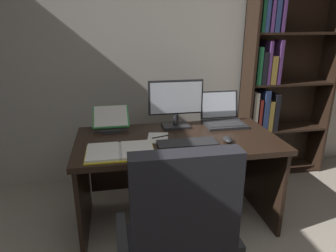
% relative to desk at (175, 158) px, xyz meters
% --- Properties ---
extents(wall_back, '(5.38, 0.12, 2.66)m').
position_rel_desk_xyz_m(wall_back, '(0.24, 0.84, 0.80)').
color(wall_back, '#B2ADA3').
rests_on(wall_back, ground).
extents(desk, '(1.51, 0.76, 0.73)m').
position_rel_desk_xyz_m(desk, '(0.00, 0.00, 0.00)').
color(desk, black).
rests_on(desk, ground).
extents(bookshelf, '(0.90, 0.28, 1.95)m').
position_rel_desk_xyz_m(bookshelf, '(1.17, 0.63, 0.43)').
color(bookshelf, black).
rests_on(bookshelf, ground).
extents(monitor, '(0.45, 0.16, 0.39)m').
position_rel_desk_xyz_m(monitor, '(0.04, 0.18, 0.40)').
color(monitor, '#232326').
rests_on(monitor, desk).
extents(laptop, '(0.34, 0.31, 0.26)m').
position_rel_desk_xyz_m(laptop, '(0.45, 0.18, 0.26)').
color(laptop, '#232326').
rests_on(laptop, desk).
extents(keyboard, '(0.42, 0.15, 0.02)m').
position_rel_desk_xyz_m(keyboard, '(0.04, -0.22, 0.21)').
color(keyboard, '#232326').
rests_on(keyboard, desk).
extents(computer_mouse, '(0.06, 0.10, 0.04)m').
position_rel_desk_xyz_m(computer_mouse, '(0.34, -0.22, 0.22)').
color(computer_mouse, '#232326').
rests_on(computer_mouse, desk).
extents(reading_stand_with_book, '(0.29, 0.26, 0.16)m').
position_rel_desk_xyz_m(reading_stand_with_book, '(-0.49, 0.23, 0.28)').
color(reading_stand_with_book, '#232326').
rests_on(reading_stand_with_book, desk).
extents(open_binder, '(0.45, 0.30, 0.02)m').
position_rel_desk_xyz_m(open_binder, '(-0.43, -0.27, 0.21)').
color(open_binder, yellow).
rests_on(open_binder, desk).
extents(notepad, '(0.19, 0.23, 0.01)m').
position_rel_desk_xyz_m(notepad, '(-0.15, -0.06, 0.21)').
color(notepad, silver).
rests_on(notepad, desk).
extents(pen, '(0.14, 0.05, 0.01)m').
position_rel_desk_xyz_m(pen, '(-0.13, -0.06, 0.22)').
color(pen, black).
rests_on(pen, notepad).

